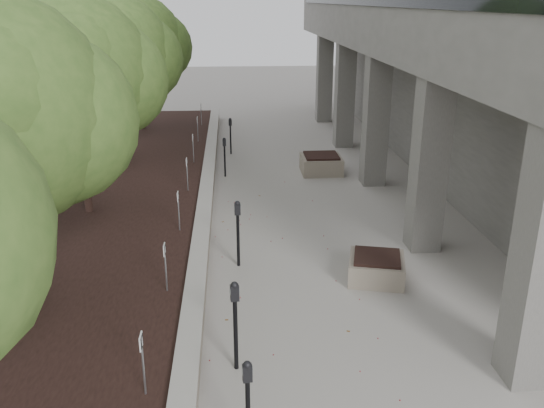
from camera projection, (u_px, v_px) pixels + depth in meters
name	position (u px, v px, depth m)	size (l,w,h in m)	color
retaining_wall	(206.00, 201.00, 16.03)	(0.39, 26.00, 0.50)	gray
planting_bed	(73.00, 206.00, 15.80)	(7.00, 26.00, 0.40)	black
crabapple_tree_2	(1.00, 161.00, 9.23)	(4.60, 4.00, 5.44)	#3F6225
crabapple_tree_3	(77.00, 106.00, 13.92)	(4.60, 4.00, 5.44)	#3F6225
crabapple_tree_4	(115.00, 79.00, 18.61)	(4.60, 4.00, 5.44)	#3F6225
crabapple_tree_5	(138.00, 63.00, 23.30)	(4.60, 4.00, 5.44)	#3F6225
parking_sign_2	(143.00, 365.00, 7.81)	(0.04, 0.22, 0.96)	black
parking_sign_3	(166.00, 268.00, 10.62)	(0.04, 0.22, 0.96)	black
parking_sign_4	(179.00, 211.00, 13.44)	(0.04, 0.22, 0.96)	black
parking_sign_5	(187.00, 174.00, 16.25)	(0.04, 0.22, 0.96)	black
parking_sign_6	(193.00, 148.00, 19.07)	(0.04, 0.22, 0.96)	black
parking_sign_7	(198.00, 129.00, 21.88)	(0.04, 0.22, 0.96)	black
parking_sign_8	(201.00, 114.00, 24.70)	(0.04, 0.22, 0.96)	black
parking_meter_1	(235.00, 326.00, 8.91)	(0.15, 0.11, 1.56)	black
parking_meter_2	(248.00, 408.00, 7.25)	(0.14, 0.10, 1.40)	black
parking_meter_3	(238.00, 234.00, 12.45)	(0.15, 0.11, 1.53)	black
parking_meter_4	(225.00, 157.00, 18.83)	(0.13, 0.09, 1.33)	black
parking_meter_5	(231.00, 136.00, 21.59)	(0.14, 0.10, 1.39)	black
planter_front	(376.00, 267.00, 12.02)	(1.14, 1.14, 0.53)	gray
planter_back	(321.00, 164.00, 19.40)	(1.34, 1.34, 0.63)	gray
berry_scatter	(279.00, 270.00, 12.48)	(3.30, 14.10, 0.02)	maroon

